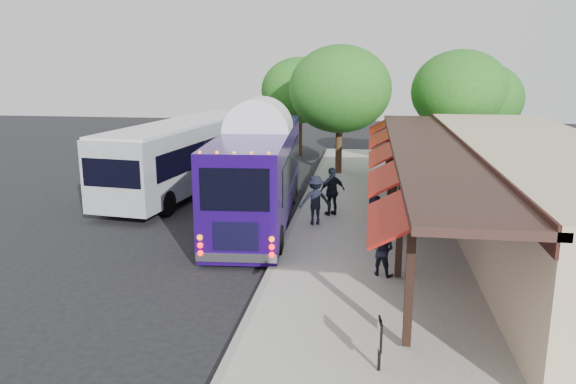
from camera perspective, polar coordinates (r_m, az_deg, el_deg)
The scene contains 15 objects.
ground at distance 16.79m, azimuth -2.09°, elevation -8.59°, with size 90.00×90.00×0.00m, color black.
sidewalk at distance 20.41m, azimuth 13.98°, elevation -4.76°, with size 10.00×40.00×0.15m, color #9E9B93.
curb at distance 20.48m, azimuth 0.04°, elevation -4.29°, with size 0.20×40.00×0.16m, color gray.
station_shelter at distance 20.59m, azimuth 23.66°, elevation -0.22°, with size 8.15×20.00×3.60m.
coach_bus at distance 22.41m, azimuth -2.93°, elevation 2.46°, with size 3.38×12.12×3.84m.
city_bus at distance 27.66m, azimuth -10.46°, elevation 3.91°, with size 4.31×12.84×3.38m.
ped_a at distance 20.92m, azimuth 8.78°, elevation -1.64°, with size 0.57×0.37×1.55m, color black.
ped_b at distance 16.49m, azimuth 9.54°, elevation -5.80°, with size 0.74×0.58×1.53m, color black.
ped_c at distance 22.52m, azimuth 4.52°, elevation 0.06°, with size 1.14×0.48×1.95m, color black.
ped_d at distance 21.25m, azimuth 2.78°, elevation -0.83°, with size 1.21×0.70×1.87m, color black.
sign_board at distance 11.64m, azimuth 9.31°, elevation -14.30°, with size 0.10×0.50×1.09m.
tree_left at distance 30.82m, azimuth 5.30°, elevation 10.36°, with size 5.54×5.54×7.09m.
tree_mid at distance 32.85m, azimuth 17.09°, elevation 9.74°, with size 5.36×5.36×6.86m.
tree_right at distance 33.69m, azimuth 18.83°, elevation 8.93°, with size 4.84×4.84×6.20m.
tree_far at distance 37.37m, azimuth 1.20°, elevation 10.28°, with size 5.07×5.07×6.49m.
Camera 1 is at (2.82, -15.34, 6.23)m, focal length 35.00 mm.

